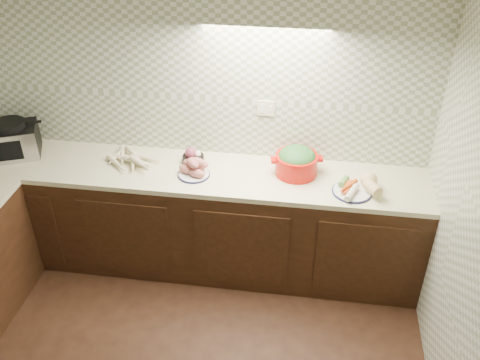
# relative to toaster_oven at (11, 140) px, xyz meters

# --- Properties ---
(room) EXTENTS (3.60, 3.60, 2.60)m
(room) POSITION_rel_toaster_oven_xyz_m (1.41, -1.53, 0.60)
(room) COLOR black
(room) RESTS_ON ground
(counter) EXTENTS (3.60, 3.60, 0.90)m
(counter) POSITION_rel_toaster_oven_xyz_m (0.73, -0.85, -0.58)
(counter) COLOR black
(counter) RESTS_ON ground
(toaster_oven) EXTENTS (0.48, 0.44, 0.28)m
(toaster_oven) POSITION_rel_toaster_oven_xyz_m (0.00, 0.00, 0.00)
(toaster_oven) COLOR black
(toaster_oven) RESTS_ON counter
(parsnip_pile) EXTENTS (0.42, 0.41, 0.08)m
(parsnip_pile) POSITION_rel_toaster_oven_xyz_m (0.98, 0.01, -0.10)
(parsnip_pile) COLOR beige
(parsnip_pile) RESTS_ON counter
(sweet_potato_plate) EXTENTS (0.25, 0.24, 0.15)m
(sweet_potato_plate) POSITION_rel_toaster_oven_xyz_m (1.47, -0.09, -0.08)
(sweet_potato_plate) COLOR #14163F
(sweet_potato_plate) RESTS_ON counter
(onion_bowl) EXTENTS (0.17, 0.17, 0.13)m
(onion_bowl) POSITION_rel_toaster_oven_xyz_m (1.42, 0.09, -0.08)
(onion_bowl) COLOR black
(onion_bowl) RESTS_ON counter
(dutch_oven) EXTENTS (0.39, 0.37, 0.22)m
(dutch_oven) POSITION_rel_toaster_oven_xyz_m (2.22, 0.04, -0.03)
(dutch_oven) COLOR red
(dutch_oven) RESTS_ON counter
(veg_plate) EXTENTS (0.36, 0.37, 0.13)m
(veg_plate) POSITION_rel_toaster_oven_xyz_m (2.68, -0.11, -0.08)
(veg_plate) COLOR #14163F
(veg_plate) RESTS_ON counter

